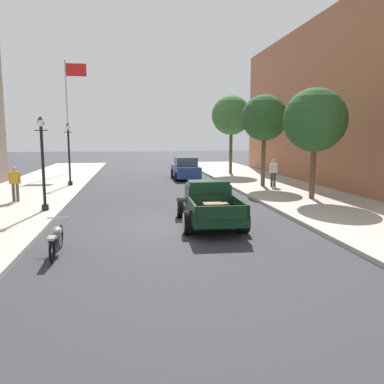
# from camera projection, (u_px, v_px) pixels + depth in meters

# --- Properties ---
(ground_plane) EXTENTS (140.00, 140.00, 0.00)m
(ground_plane) POSITION_uv_depth(u_px,v_px,m) (175.00, 224.00, 14.37)
(ground_plane) COLOR #333338
(sidewalk_right) EXTENTS (5.50, 64.00, 0.15)m
(sidewalk_right) POSITION_uv_depth(u_px,v_px,m) (358.00, 216.00, 15.43)
(sidewalk_right) COLOR #B7B2A8
(sidewalk_right) RESTS_ON ground
(hotrod_truck_dark_green) EXTENTS (2.30, 4.99, 1.58)m
(hotrod_truck_dark_green) POSITION_uv_depth(u_px,v_px,m) (208.00, 203.00, 14.47)
(hotrod_truck_dark_green) COLOR black
(hotrod_truck_dark_green) RESTS_ON ground
(motorcycle_parked) EXTENTS (0.62, 2.12, 0.93)m
(motorcycle_parked) POSITION_uv_depth(u_px,v_px,m) (56.00, 239.00, 10.65)
(motorcycle_parked) COLOR black
(motorcycle_parked) RESTS_ON ground
(car_background_blue) EXTENTS (1.90, 4.31, 1.65)m
(car_background_blue) POSITION_uv_depth(u_px,v_px,m) (185.00, 169.00, 29.35)
(car_background_blue) COLOR #284293
(car_background_blue) RESTS_ON ground
(pedestrian_sidewalk_left) EXTENTS (0.53, 0.22, 1.65)m
(pedestrian_sidewalk_left) POSITION_uv_depth(u_px,v_px,m) (15.00, 182.00, 18.35)
(pedestrian_sidewalk_left) COLOR brown
(pedestrian_sidewalk_left) RESTS_ON sidewalk_left
(pedestrian_sidewalk_right) EXTENTS (0.53, 0.22, 1.65)m
(pedestrian_sidewalk_right) POSITION_uv_depth(u_px,v_px,m) (273.00, 171.00, 23.73)
(pedestrian_sidewalk_right) COLOR #333338
(pedestrian_sidewalk_right) RESTS_ON sidewalk_right
(street_lamp_near) EXTENTS (0.50, 0.32, 3.85)m
(street_lamp_near) POSITION_uv_depth(u_px,v_px,m) (42.00, 156.00, 15.99)
(street_lamp_near) COLOR black
(street_lamp_near) RESTS_ON sidewalk_left
(street_lamp_far) EXTENTS (0.50, 0.32, 3.85)m
(street_lamp_far) POSITION_uv_depth(u_px,v_px,m) (69.00, 149.00, 24.28)
(street_lamp_far) COLOR black
(street_lamp_far) RESTS_ON sidewalk_left
(flagpole) EXTENTS (1.74, 0.16, 9.16)m
(flagpole) POSITION_uv_depth(u_px,v_px,m) (70.00, 104.00, 31.93)
(flagpole) COLOR #B2B2B7
(flagpole) RESTS_ON sidewalk_left
(street_tree_nearest) EXTENTS (3.06, 3.06, 5.36)m
(street_tree_nearest) POSITION_uv_depth(u_px,v_px,m) (315.00, 120.00, 18.90)
(street_tree_nearest) COLOR brown
(street_tree_nearest) RESTS_ON sidewalk_right
(street_tree_second) EXTENTS (2.78, 2.78, 5.54)m
(street_tree_second) POSITION_uv_depth(u_px,v_px,m) (264.00, 118.00, 23.77)
(street_tree_second) COLOR brown
(street_tree_second) RESTS_ON sidewalk_right
(street_tree_third) EXTENTS (3.18, 3.18, 6.33)m
(street_tree_third) POSITION_uv_depth(u_px,v_px,m) (231.00, 115.00, 31.84)
(street_tree_third) COLOR brown
(street_tree_third) RESTS_ON sidewalk_right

